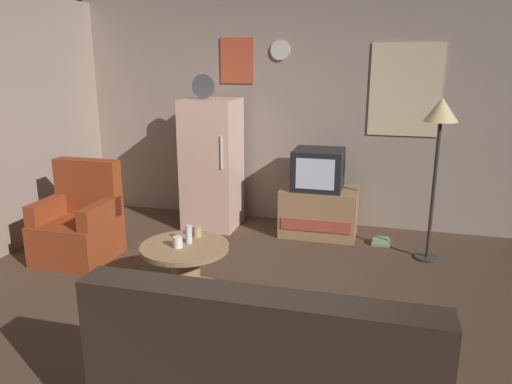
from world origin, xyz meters
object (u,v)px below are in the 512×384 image
standing_lamp (440,123)px  wine_glass (189,234)px  crt_tv (318,169)px  mug_ceramic_tan (197,231)px  couch (267,381)px  fridge (212,164)px  mug_ceramic_white (178,242)px  coffee_table (186,272)px  tv_stand (319,212)px  book_stack (381,242)px  armchair (79,225)px

standing_lamp → wine_glass: size_ratio=10.60×
crt_tv → wine_glass: crt_tv is taller
mug_ceramic_tan → couch: couch is taller
standing_lamp → couch: bearing=-110.2°
fridge → mug_ceramic_white: (0.39, -1.88, -0.23)m
coffee_table → mug_ceramic_tan: (0.02, 0.22, 0.28)m
tv_stand → coffee_table: tv_stand is taller
mug_ceramic_white → book_stack: (1.57, 1.75, -0.49)m
tv_stand → standing_lamp: (1.15, -0.42, 1.09)m
fridge → armchair: (-0.95, -1.26, -0.42)m
couch → book_stack: (0.54, 2.97, -0.28)m
fridge → book_stack: size_ratio=8.95×
coffee_table → wine_glass: wine_glass is taller
fridge → armchair: size_ratio=1.84×
couch → book_stack: bearing=79.7°
mug_ceramic_white → mug_ceramic_tan: 0.28m
tv_stand → wine_glass: size_ratio=5.60×
tv_stand → mug_ceramic_white: (-0.87, -1.89, 0.25)m
wine_glass → mug_ceramic_white: size_ratio=1.67×
fridge → standing_lamp: 2.52m
fridge → crt_tv: fridge is taller
standing_lamp → book_stack: size_ratio=8.04×
tv_stand → mug_ceramic_white: 2.10m
coffee_table → mug_ceramic_white: mug_ceramic_white is taller
crt_tv → mug_ceramic_tan: (-0.79, -1.62, -0.23)m
book_stack → wine_glass: bearing=-133.1°
coffee_table → wine_glass: 0.32m
tv_stand → book_stack: bearing=-11.9°
wine_glass → armchair: bearing=159.8°
crt_tv → wine_glass: 1.96m
couch → standing_lamp: bearing=69.8°
tv_stand → crt_tv: size_ratio=1.56×
coffee_table → couch: size_ratio=0.42×
fridge → book_stack: bearing=-4.0°
coffee_table → wine_glass: (0.01, 0.06, 0.31)m
crt_tv → armchair: bearing=-150.0°
crt_tv → tv_stand: bearing=2.3°
fridge → coffee_table: fridge is taller
standing_lamp → coffee_table: bearing=-144.7°
standing_lamp → mug_ceramic_white: 2.64m
standing_lamp → book_stack: 1.43m
wine_glass → mug_ceramic_white: wine_glass is taller
tv_stand → standing_lamp: standing_lamp is taller
couch → coffee_table: bearing=127.8°
mug_ceramic_white → fridge: bearing=101.6°
fridge → tv_stand: 1.35m
mug_ceramic_tan → mug_ceramic_white: bearing=-101.5°
tv_stand → book_stack: size_ratio=4.25×
standing_lamp → coffee_table: 2.69m
fridge → standing_lamp: (2.41, -0.41, 0.60)m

